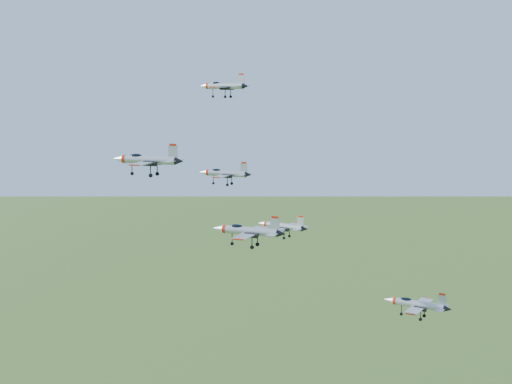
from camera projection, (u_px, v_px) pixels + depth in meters
The scene contains 6 objects.
jet_lead at pixel (223, 86), 148.20m from camera, with size 12.01×9.93×3.21m.
jet_left_high at pixel (225, 173), 132.01m from camera, with size 10.75×9.03×2.88m.
jet_right_high at pixel (147, 160), 123.07m from camera, with size 13.62×11.53×3.68m.
jet_left_low at pixel (282, 226), 137.06m from camera, with size 11.25×9.23×3.02m.
jet_right_low at pixel (248, 231), 114.65m from camera, with size 12.79×10.76×3.43m.
jet_trail at pixel (416, 304), 115.33m from camera, with size 11.38×9.41×3.04m.
Camera 1 is at (74.06, -109.14, 158.85)m, focal length 50.00 mm.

